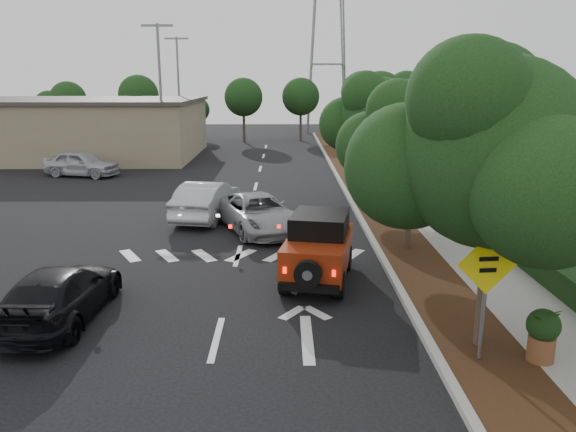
{
  "coord_description": "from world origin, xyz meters",
  "views": [
    {
      "loc": [
        1.49,
        -11.37,
        5.59
      ],
      "look_at": [
        1.6,
        3.0,
        2.06
      ],
      "focal_mm": 35.0,
      "sensor_mm": 36.0,
      "label": 1
    }
  ],
  "objects_px": {
    "silver_suv_ahead": "(258,213)",
    "speed_hump_sign": "(486,280)",
    "red_jeep": "(319,246)",
    "black_suv_oncoming": "(60,294)"
  },
  "relations": [
    {
      "from": "silver_suv_ahead",
      "to": "speed_hump_sign",
      "type": "height_order",
      "value": "speed_hump_sign"
    },
    {
      "from": "black_suv_oncoming",
      "to": "speed_hump_sign",
      "type": "relative_size",
      "value": 1.72
    },
    {
      "from": "black_suv_oncoming",
      "to": "speed_hump_sign",
      "type": "height_order",
      "value": "speed_hump_sign"
    },
    {
      "from": "red_jeep",
      "to": "black_suv_oncoming",
      "type": "relative_size",
      "value": 0.87
    },
    {
      "from": "silver_suv_ahead",
      "to": "speed_hump_sign",
      "type": "relative_size",
      "value": 1.88
    },
    {
      "from": "red_jeep",
      "to": "black_suv_oncoming",
      "type": "height_order",
      "value": "red_jeep"
    },
    {
      "from": "red_jeep",
      "to": "speed_hump_sign",
      "type": "distance_m",
      "value": 5.84
    },
    {
      "from": "silver_suv_ahead",
      "to": "speed_hump_sign",
      "type": "distance_m",
      "value": 11.42
    },
    {
      "from": "red_jeep",
      "to": "silver_suv_ahead",
      "type": "xyz_separation_m",
      "value": [
        -1.96,
        5.27,
        -0.29
      ]
    },
    {
      "from": "red_jeep",
      "to": "speed_hump_sign",
      "type": "relative_size",
      "value": 1.49
    }
  ]
}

